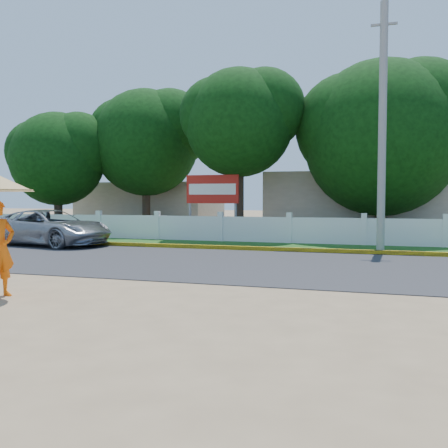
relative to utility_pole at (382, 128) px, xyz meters
name	(u,v)px	position (x,y,z in m)	size (l,w,h in m)	color
ground	(195,293)	(-3.62, -9.28, -4.39)	(120.00, 120.00, 0.00)	#9E8460
road	(250,264)	(-3.62, -4.78, -4.38)	(60.00, 7.00, 0.02)	#38383A
grass_verge	(283,247)	(-3.62, 0.47, -4.38)	(60.00, 3.50, 0.03)	#2D601E
curb	(274,249)	(-3.62, -1.23, -4.31)	(40.00, 0.18, 0.16)	yellow
fence	(289,230)	(-3.62, 1.92, -3.84)	(40.00, 0.10, 1.10)	silver
building_near	(368,203)	(-0.62, 8.72, -2.79)	(10.00, 6.00, 3.20)	#B7AD99
building_far	(152,206)	(-13.62, 9.72, -2.99)	(8.00, 5.00, 2.80)	#B7AD99
utility_pole	(382,128)	(0.00, 0.00, 0.00)	(0.28, 0.28, 8.79)	gray
vehicle	(50,228)	(-12.61, -1.77, -3.67)	(2.39, 5.18, 1.44)	#93969A
billboard	(212,193)	(-7.36, 3.02, -2.25)	(2.50, 0.13, 2.95)	gray
tree_row	(337,132)	(-1.97, 5.02, 0.55)	(33.12, 7.68, 8.97)	#473828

